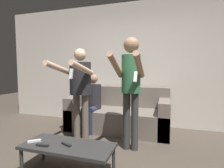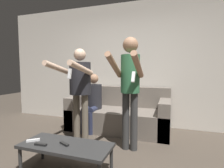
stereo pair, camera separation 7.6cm
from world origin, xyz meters
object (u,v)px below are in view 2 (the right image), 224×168
Objects in this scene: remote_mid at (33,140)px; remote_far at (64,144)px; person_seated at (93,99)px; person_standing_right at (130,81)px; couch at (119,115)px; coffee_table at (66,147)px; person_standing_left at (79,84)px; remote_near at (41,144)px.

remote_far is (0.42, 0.03, 0.00)m from remote_mid.
remote_far is at bearing -77.39° from person_seated.
couch is at bearing 116.02° from person_standing_right.
remote_mid is at bearing -172.70° from coffee_table.
person_seated is (-0.50, -0.19, 0.34)m from couch.
remote_near is (0.01, -0.94, -0.63)m from person_standing_left.
person_seated is at bearing 96.73° from person_standing_left.
person_standing_right is 12.28× the size of remote_mid.
remote_far is (0.26, -0.84, -0.63)m from person_standing_left.
couch is 13.28× the size of remote_far.
remote_far is at bearing -124.73° from person_standing_right.
remote_mid is at bearing -100.55° from person_standing_left.
person_standing_left is 1.13m from remote_near.
person_seated is at bearing 86.91° from remote_mid.
couch is at bearing 71.44° from remote_mid.
person_standing_left reaches higher than remote_far.
remote_near is 0.27m from remote_far.
person_standing_right is at bearing 54.86° from coffee_table.
remote_mid is 0.42m from remote_far.
remote_mid is (-0.08, -1.54, -0.27)m from person_seated.
coffee_table is 0.05m from remote_far.
coffee_table is 0.29m from remote_near.
person_standing_left reaches higher than person_seated.
person_standing_left is 1.10m from coffee_table.
person_seated is (-0.92, 0.67, -0.42)m from person_standing_right.
person_standing_left is at bearing 79.45° from remote_mid.
remote_mid is at bearing -138.97° from person_standing_right.
person_standing_left is at bearing -115.98° from couch.
person_standing_right is 11.23× the size of remote_far.
person_standing_right is at bearing 48.62° from remote_near.
person_standing_left is 10.31× the size of remote_near.
remote_near reaches higher than coffee_table.
person_seated is 7.51× the size of remote_near.
remote_near is (-0.41, -1.81, 0.07)m from couch.
person_seated is at bearing 103.01° from coffee_table.
coffee_table is (0.26, -0.82, -0.68)m from person_standing_left.
coffee_table is at bearing 74.27° from remote_far.
remote_mid is at bearing -93.09° from person_seated.
remote_mid is 0.91× the size of remote_far.
remote_near is 0.19m from remote_mid.
coffee_table is at bearing 7.30° from remote_mid.
person_standing_left is 10.34× the size of remote_far.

